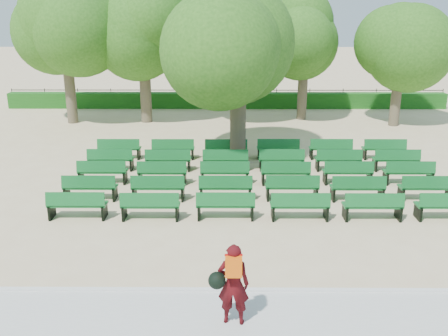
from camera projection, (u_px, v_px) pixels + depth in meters
The scene contains 9 objects.
ground at pixel (226, 190), 16.61m from camera, with size 120.00×120.00×0.00m, color #CEB588.
paving at pixel (226, 324), 9.57m from camera, with size 30.00×2.20×0.06m, color beige.
curb at pixel (226, 291), 10.65m from camera, with size 30.00×0.12×0.10m, color silver.
hedge at pixel (227, 100), 29.78m from camera, with size 26.00×0.70×0.90m, color #1A5A17.
fence at pixel (227, 107), 30.30m from camera, with size 26.00×0.10×1.02m, color black, non-canonical shape.
tree_line at pixel (227, 123), 26.11m from camera, with size 21.80×6.80×7.04m, color #31691C, non-canonical shape.
bench_array at pixel (255, 181), 17.21m from camera, with size 1.70×0.62×1.06m.
tree_among at pixel (239, 37), 18.24m from camera, with size 5.07×5.07×7.06m.
person at pixel (232, 283), 9.33m from camera, with size 0.79×0.49×1.65m.
Camera 1 is at (0.02, -15.56, 5.86)m, focal length 40.00 mm.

